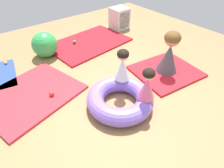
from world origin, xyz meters
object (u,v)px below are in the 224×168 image
play_ball_green (74,42)px  exercise_ball_large (45,45)px  child_in_pink (147,84)px  play_ball_red (52,94)px  storage_cube (120,18)px  child_in_white (123,65)px  adult_seated (170,53)px  inflatable_cushion (120,99)px  play_ball_yellow (6,63)px

play_ball_green → exercise_ball_large: bearing=-173.9°
child_in_pink → play_ball_red: size_ratio=5.91×
storage_cube → child_in_pink: bearing=-123.5°
child_in_white → exercise_ball_large: 2.02m
play_ball_green → play_ball_red: 1.90m
play_ball_red → storage_cube: size_ratio=0.15×
exercise_ball_large → adult_seated: bearing=-52.5°
play_ball_red → inflatable_cushion: bearing=-47.8°
play_ball_green → child_in_pink: bearing=-95.6°
exercise_ball_large → play_ball_yellow: bearing=170.4°
play_ball_green → storage_cube: bearing=4.4°
inflatable_cushion → exercise_ball_large: 2.22m
child_in_white → exercise_ball_large: child_in_white is taller
inflatable_cushion → storage_cube: 3.14m
exercise_ball_large → storage_cube: bearing=4.9°
play_ball_red → storage_cube: (2.78, 1.55, 0.20)m
inflatable_cushion → child_in_white: bearing=45.1°
child_in_pink → child_in_white: 0.57m
inflatable_cushion → play_ball_yellow: inflatable_cushion is taller
storage_cube → adult_seated: bearing=-107.5°
adult_seated → play_ball_green: 2.31m
play_ball_yellow → adult_seated: bearing=-42.4°
inflatable_cushion → child_in_white: (0.27, 0.27, 0.39)m
inflatable_cushion → adult_seated: size_ratio=1.29×
play_ball_green → child_in_white: bearing=-96.1°
inflatable_cushion → storage_cube: size_ratio=1.86×
adult_seated → play_ball_red: size_ratio=9.60×
adult_seated → exercise_ball_large: (-1.57, 2.05, -0.16)m
adult_seated → child_in_white: bearing=4.7°
child_in_white → play_ball_green: child_in_white is taller
inflatable_cushion → play_ball_yellow: 2.58m
play_ball_red → play_ball_yellow: play_ball_red is taller
storage_cube → play_ball_yellow: bearing=-178.9°
play_ball_red → exercise_ball_large: (0.50, 1.36, 0.19)m
play_ball_yellow → exercise_ball_large: bearing=-9.6°
exercise_ball_large → storage_cube: 2.29m
play_ball_red → exercise_ball_large: 1.46m
play_ball_green → storage_cube: 1.55m
child_in_pink → play_ball_yellow: bearing=141.2°
child_in_white → exercise_ball_large: size_ratio=0.96×
play_ball_green → play_ball_yellow: play_ball_green is taller
child_in_white → adult_seated: (1.04, -0.12, -0.09)m
child_in_white → play_ball_green: 2.07m
inflatable_cushion → play_ball_green: inflatable_cushion is taller
child_in_white → adult_seated: adult_seated is taller
child_in_pink → play_ball_yellow: child_in_pink is taller
child_in_pink → play_ball_red: 1.58m
adult_seated → inflatable_cushion: bearing=17.8°
play_ball_yellow → play_ball_green: bearing=-2.2°
adult_seated → exercise_ball_large: adult_seated is taller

